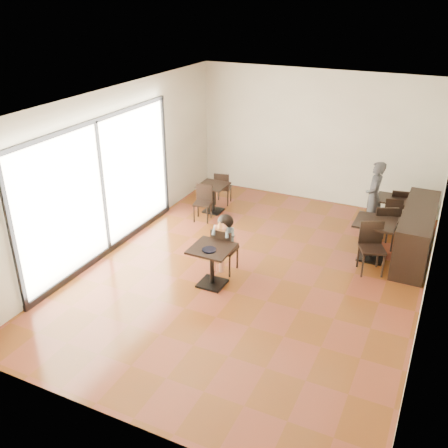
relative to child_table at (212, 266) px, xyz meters
The scene contains 23 objects.
floor 0.94m from the child_table, 54.39° to the left, with size 6.00×8.00×0.01m, color brown.
ceiling 2.95m from the child_table, 54.39° to the left, with size 6.00×8.00×0.01m, color silver.
wall_back 4.88m from the child_table, 83.90° to the left, with size 6.00×0.01×3.20m, color silver.
wall_front 3.55m from the child_table, 81.34° to the right, with size 6.00×0.01×3.20m, color silver.
wall_left 2.87m from the child_table, 164.31° to the left, with size 0.01×8.00×3.20m, color silver.
wall_right 3.77m from the child_table, 11.32° to the left, with size 0.01×8.00×3.20m, color silver.
storefront_window 2.68m from the child_table, behind, with size 0.04×4.50×2.60m, color white.
child_table is the anchor object (origin of this frame).
child_chair 0.56m from the child_table, 90.00° to the left, with size 0.41×0.41×0.91m, color black, non-canonical shape.
child 0.58m from the child_table, 90.00° to the left, with size 0.41×0.57×1.15m, color gray, non-canonical shape.
plate 0.40m from the child_table, 90.00° to the right, with size 0.26×0.26×0.02m, color black.
pizza_slice 0.71m from the child_table, 90.00° to the left, with size 0.27×0.20×0.06m, color #E6B271, non-canonical shape.
adult_patron 4.21m from the child_table, 59.30° to the left, with size 0.56×0.37×1.55m, color #3D3D42.
cafe_table_mid 3.28m from the child_table, 42.51° to the left, with size 0.77×0.77×0.81m, color black, non-canonical shape.
cafe_table_left 3.25m from the child_table, 116.14° to the left, with size 0.65×0.65×0.69m, color black, non-canonical shape.
cafe_table_back 4.62m from the child_table, 57.52° to the left, with size 0.64×0.64×0.68m, color black, non-canonical shape.
chair_mid_a 3.72m from the child_table, 48.02° to the left, with size 0.44×0.44×0.98m, color black, non-canonical shape.
chair_mid_b 3.00m from the child_table, 33.81° to the left, with size 0.44×0.44×0.98m, color black, non-canonical shape.
chair_left_a 3.75m from the child_table, 112.44° to the left, with size 0.37×0.37×0.83m, color black, non-canonical shape.
chair_left_b 2.77m from the child_table, 121.16° to the left, with size 0.37×0.37×0.83m, color black, non-canonical shape.
chair_back_a 4.95m from the child_table, 58.05° to the left, with size 0.36×0.36×0.81m, color black, non-canonical shape.
chair_back_b 4.25m from the child_table, 51.97° to the left, with size 0.36×0.36×0.81m, color black, non-canonical shape.
service_counter 4.15m from the child_table, 40.59° to the left, with size 0.60×2.40×1.00m, color black.
Camera 1 is at (2.99, -7.56, 4.91)m, focal length 40.00 mm.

